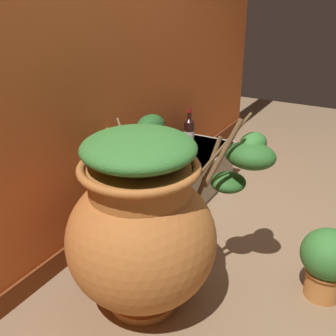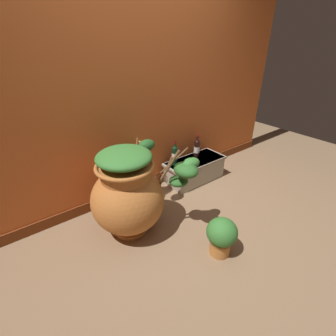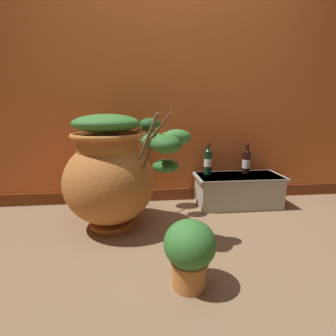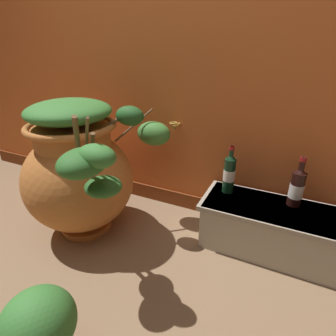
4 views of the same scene
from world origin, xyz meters
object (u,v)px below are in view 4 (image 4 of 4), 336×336
(wine_bottle_left, at_px, (297,186))
(potted_shrub, at_px, (40,330))
(wine_bottle_middle, at_px, (229,172))
(terracotta_urn, at_px, (80,170))

(wine_bottle_left, bearing_deg, potted_shrub, -124.25)
(wine_bottle_middle, relative_size, potted_shrub, 0.84)
(terracotta_urn, bearing_deg, wine_bottle_middle, 24.24)
(wine_bottle_left, xyz_separation_m, wine_bottle_middle, (-0.39, -0.01, 0.01))
(wine_bottle_left, relative_size, wine_bottle_middle, 0.98)
(terracotta_urn, bearing_deg, wine_bottle_left, 17.78)
(terracotta_urn, xyz_separation_m, wine_bottle_left, (1.25, 0.40, -0.01))
(wine_bottle_left, height_order, potted_shrub, wine_bottle_left)
(wine_bottle_left, relative_size, potted_shrub, 0.82)
(wine_bottle_middle, height_order, potted_shrub, wine_bottle_middle)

